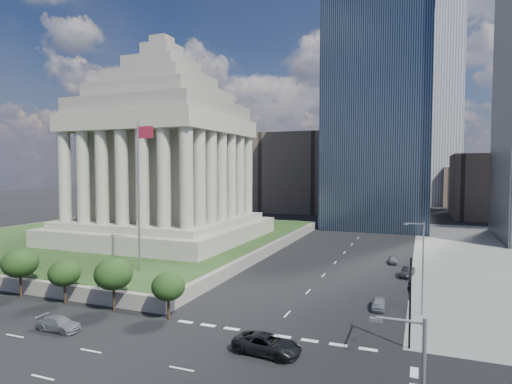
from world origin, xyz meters
The scene contains 16 objects.
ground centered at (0.00, 100.00, 0.00)m, with size 500.00×500.00×0.00m, color black.
plaza_terrace centered at (-45.00, 50.00, 0.90)m, with size 66.00×70.00×1.80m, color #686259.
plaza_lawn centered at (-45.00, 50.00, 1.85)m, with size 64.00×68.00×0.10m, color #1F3A17.
war_memorial centered at (-34.00, 48.00, 21.40)m, with size 34.00×34.00×39.00m, color gray, non-canonical shape.
flagpole centered at (-21.83, 24.00, 13.11)m, with size 2.52×0.24×20.00m.
tree_row centered at (-35.50, 14.00, 3.00)m, with size 53.00×4.00×6.00m, color black, non-canonical shape.
midrise_glass centered at (2.00, 95.00, 30.00)m, with size 26.00×26.00×60.00m, color black.
building_filler_ne centered at (32.00, 130.00, 10.00)m, with size 20.00×30.00×20.00m, color brown.
building_filler_nw centered at (-30.00, 130.00, 14.00)m, with size 24.00×30.00×28.00m, color brown.
traffic_signal_ne centered at (12.50, 13.70, 5.25)m, with size 0.30×5.74×8.00m.
street_lamp_north centered at (13.33, 25.00, 5.66)m, with size 2.13×0.22×10.00m.
pickup_truck centered at (1.33, 10.00, 0.82)m, with size 5.90×2.72×1.64m, color black.
suv_grey centered at (-19.22, 7.54, 0.67)m, with size 4.62×1.88×1.34m, color slate.
parked_sedan_near centered at (9.00, 25.35, 0.62)m, with size 3.66×1.47×1.25m, color gray.
parked_sedan_mid centered at (11.50, 41.43, 0.67)m, with size 1.43×4.09×1.35m, color black.
parked_sedan_far centered at (9.00, 49.83, 0.63)m, with size 3.69×1.48×1.26m, color #56585E.
Camera 1 is at (13.32, -23.24, 15.73)m, focal length 30.00 mm.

